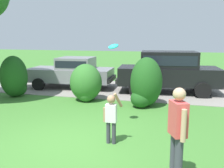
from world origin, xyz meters
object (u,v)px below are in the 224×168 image
Objects in this scene: parked_sedan at (72,71)px; parked_suv at (168,70)px; child_thrower at (111,115)px; frisbee at (113,46)px; adult_onlooker at (178,131)px.

parked_sedan is 4.76m from parked_suv.
parked_sedan is 0.93× the size of parked_suv.
parked_suv reaches higher than child_thrower.
frisbee is (-0.23, 1.10, 1.60)m from child_thrower.
parked_suv is 6.37m from child_thrower.
frisbee is 0.17× the size of adult_onlooker.
child_thrower is at bearing -99.28° from parked_suv.
adult_onlooker is (0.54, -7.65, -0.09)m from parked_suv.
adult_onlooker reaches higher than parked_sedan.
parked_sedan is 7.23m from child_thrower.
parked_sedan is 6.35m from frisbee.
child_thrower is at bearing -77.94° from frisbee.
adult_onlooker is at bearing -41.34° from child_thrower.
parked_suv is 3.78× the size of child_thrower.
frisbee is at bearing -55.55° from parked_sedan.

